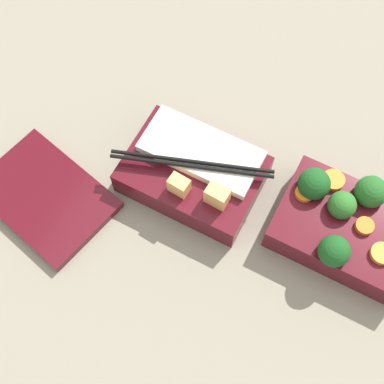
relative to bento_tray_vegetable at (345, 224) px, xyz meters
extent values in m
plane|color=gray|center=(0.11, 0.02, -0.03)|extent=(3.00, 3.00, 0.00)
cube|color=#510F19|center=(0.00, 0.00, -0.01)|extent=(0.18, 0.12, 0.04)
sphere|color=#19511E|center=(0.06, -0.02, 0.03)|extent=(0.04, 0.04, 0.04)
sphere|color=#236023|center=(-0.01, -0.04, 0.03)|extent=(0.04, 0.04, 0.04)
sphere|color=#19511E|center=(0.00, 0.05, 0.03)|extent=(0.04, 0.04, 0.04)
sphere|color=#2D7028|center=(0.01, -0.01, 0.02)|extent=(0.04, 0.04, 0.04)
cylinder|color=orange|center=(-0.05, 0.02, 0.02)|extent=(0.04, 0.04, 0.01)
cylinder|color=orange|center=(0.04, -0.04, 0.02)|extent=(0.04, 0.04, 0.01)
cylinder|color=orange|center=(0.06, -0.01, 0.02)|extent=(0.03, 0.03, 0.01)
cylinder|color=orange|center=(-0.02, 0.00, 0.02)|extent=(0.03, 0.03, 0.01)
cube|color=#510F19|center=(0.20, 0.03, -0.01)|extent=(0.18, 0.12, 0.04)
cube|color=white|center=(0.20, 0.00, 0.02)|extent=(0.15, 0.07, 0.01)
cube|color=#EAB266|center=(0.16, 0.05, 0.03)|extent=(0.03, 0.02, 0.03)
cube|color=#EAB266|center=(0.20, 0.06, 0.03)|extent=(0.03, 0.02, 0.03)
cylinder|color=black|center=(0.20, 0.02, 0.03)|extent=(0.20, 0.07, 0.01)
cylinder|color=black|center=(0.20, 0.03, 0.03)|extent=(0.20, 0.07, 0.01)
cube|color=#510F19|center=(0.36, 0.14, -0.02)|extent=(0.20, 0.16, 0.01)
camera|label=1|loc=(0.06, 0.30, 0.63)|focal=50.00mm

